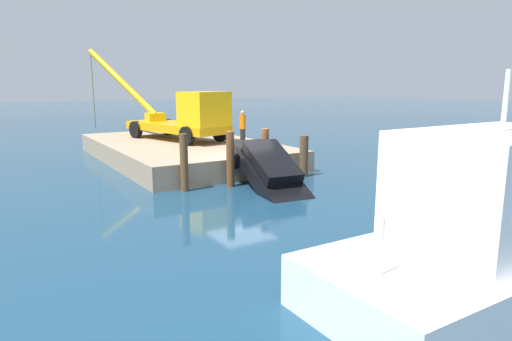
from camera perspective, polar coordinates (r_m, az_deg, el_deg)
The scene contains 9 objects.
ground at distance 19.77m, azimuth -2.02°, elevation -1.35°, with size 200.00×200.00×0.00m, color navy.
dock at distance 25.60m, azimuth -9.45°, elevation 2.53°, with size 13.68×8.06×1.03m, color gray.
crane_truck at distance 25.64m, azimuth -9.08°, elevation 6.76°, with size 10.64×5.31×5.41m.
dock_worker at distance 24.41m, azimuth -1.71°, elevation 5.62°, with size 0.34×0.34×1.76m.
salvaged_car at distance 18.00m, azimuth 1.99°, elevation -0.28°, with size 4.77×2.41×2.74m.
piling_near at distance 17.94m, azimuth -9.15°, elevation 0.99°, with size 0.32×0.32×2.30m, color brown.
piling_mid at distance 18.54m, azimuth -3.29°, elevation 1.46°, with size 0.33×0.33×2.32m, color brown.
piling_far at distance 19.50m, azimuth 1.15°, elevation 1.96°, with size 0.33×0.33×2.33m, color brown.
piling_end at distance 20.72m, azimuth 6.11°, elevation 1.84°, with size 0.40×0.40×1.89m, color brown.
Camera 1 is at (16.79, -9.53, 4.23)m, focal length 31.41 mm.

